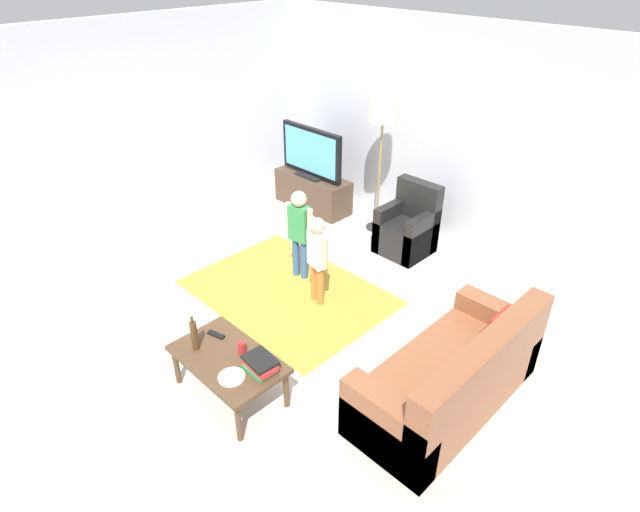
{
  "coord_description": "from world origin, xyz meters",
  "views": [
    {
      "loc": [
        3.22,
        -2.63,
        3.42
      ],
      "look_at": [
        0.0,
        0.6,
        0.65
      ],
      "focal_mm": 29.23,
      "sensor_mm": 36.0,
      "label": 1
    }
  ],
  "objects_px": {
    "tv": "(311,153)",
    "book_stack": "(260,365)",
    "bottle": "(194,335)",
    "child_near_tv": "(299,227)",
    "child_center": "(317,253)",
    "soda_can": "(242,348)",
    "floor_lamp": "(383,118)",
    "couch": "(456,381)",
    "armchair": "(409,229)",
    "plate": "(232,377)",
    "tv_stand": "(313,192)",
    "coffee_table": "(228,362)",
    "tv_remote": "(216,335)"
  },
  "relations": [
    {
      "from": "coffee_table",
      "to": "tv_remote",
      "type": "bearing_deg",
      "value": 161.57
    },
    {
      "from": "tv_stand",
      "to": "armchair",
      "type": "relative_size",
      "value": 1.33
    },
    {
      "from": "floor_lamp",
      "to": "child_center",
      "type": "distance_m",
      "value": 2.12
    },
    {
      "from": "bottle",
      "to": "child_near_tv",
      "type": "bearing_deg",
      "value": 109.8
    },
    {
      "from": "child_near_tv",
      "to": "book_stack",
      "type": "distance_m",
      "value": 2.06
    },
    {
      "from": "book_stack",
      "to": "bottle",
      "type": "distance_m",
      "value": 0.64
    },
    {
      "from": "bottle",
      "to": "tv_stand",
      "type": "bearing_deg",
      "value": 120.25
    },
    {
      "from": "floor_lamp",
      "to": "child_near_tv",
      "type": "height_order",
      "value": "floor_lamp"
    },
    {
      "from": "coffee_table",
      "to": "tv_remote",
      "type": "height_order",
      "value": "tv_remote"
    },
    {
      "from": "child_near_tv",
      "to": "coffee_table",
      "type": "distance_m",
      "value": 1.98
    },
    {
      "from": "child_center",
      "to": "soda_can",
      "type": "xyz_separation_m",
      "value": [
        0.49,
        -1.38,
        -0.14
      ]
    },
    {
      "from": "floor_lamp",
      "to": "soda_can",
      "type": "relative_size",
      "value": 14.83
    },
    {
      "from": "couch",
      "to": "bottle",
      "type": "xyz_separation_m",
      "value": [
        -1.73,
        -1.37,
        0.28
      ]
    },
    {
      "from": "couch",
      "to": "armchair",
      "type": "distance_m",
      "value": 2.63
    },
    {
      "from": "couch",
      "to": "plate",
      "type": "xyz_separation_m",
      "value": [
        -1.23,
        -1.37,
        0.14
      ]
    },
    {
      "from": "child_center",
      "to": "tv_remote",
      "type": "bearing_deg",
      "value": -84.32
    },
    {
      "from": "floor_lamp",
      "to": "child_near_tv",
      "type": "relative_size",
      "value": 1.63
    },
    {
      "from": "tv_remote",
      "to": "couch",
      "type": "bearing_deg",
      "value": 18.79
    },
    {
      "from": "floor_lamp",
      "to": "plate",
      "type": "distance_m",
      "value": 3.82
    },
    {
      "from": "couch",
      "to": "tv",
      "type": "bearing_deg",
      "value": 152.68
    },
    {
      "from": "armchair",
      "to": "soda_can",
      "type": "height_order",
      "value": "armchair"
    },
    {
      "from": "child_near_tv",
      "to": "soda_can",
      "type": "xyz_separation_m",
      "value": [
        0.99,
        -1.6,
        -0.18
      ]
    },
    {
      "from": "tv",
      "to": "soda_can",
      "type": "distance_m",
      "value": 3.76
    },
    {
      "from": "bottle",
      "to": "tv_remote",
      "type": "height_order",
      "value": "bottle"
    },
    {
      "from": "tv",
      "to": "coffee_table",
      "type": "xyz_separation_m",
      "value": [
        2.18,
        -3.12,
        -0.48
      ]
    },
    {
      "from": "couch",
      "to": "soda_can",
      "type": "xyz_separation_m",
      "value": [
        -1.4,
        -1.13,
        0.19
      ]
    },
    {
      "from": "armchair",
      "to": "plate",
      "type": "bearing_deg",
      "value": -78.87
    },
    {
      "from": "bottle",
      "to": "soda_can",
      "type": "relative_size",
      "value": 2.83
    },
    {
      "from": "tv",
      "to": "book_stack",
      "type": "xyz_separation_m",
      "value": [
        2.5,
        -3.02,
        -0.37
      ]
    },
    {
      "from": "tv",
      "to": "bottle",
      "type": "xyz_separation_m",
      "value": [
        1.9,
        -3.24,
        -0.28
      ]
    },
    {
      "from": "tv_stand",
      "to": "soda_can",
      "type": "distance_m",
      "value": 3.77
    },
    {
      "from": "book_stack",
      "to": "bottle",
      "type": "xyz_separation_m",
      "value": [
        -0.59,
        -0.22,
        0.09
      ]
    },
    {
      "from": "tv",
      "to": "book_stack",
      "type": "distance_m",
      "value": 3.94
    },
    {
      "from": "armchair",
      "to": "child_center",
      "type": "bearing_deg",
      "value": -90.92
    },
    {
      "from": "book_stack",
      "to": "tv_remote",
      "type": "relative_size",
      "value": 1.77
    },
    {
      "from": "floor_lamp",
      "to": "bottle",
      "type": "distance_m",
      "value": 3.64
    },
    {
      "from": "tv_stand",
      "to": "tv_remote",
      "type": "bearing_deg",
      "value": -58.25
    },
    {
      "from": "floor_lamp",
      "to": "bottle",
      "type": "height_order",
      "value": "floor_lamp"
    },
    {
      "from": "tv_stand",
      "to": "armchair",
      "type": "bearing_deg",
      "value": -1.28
    },
    {
      "from": "couch",
      "to": "tv_remote",
      "type": "xyz_separation_m",
      "value": [
        -1.75,
        -1.15,
        0.14
      ]
    },
    {
      "from": "tv",
      "to": "plate",
      "type": "bearing_deg",
      "value": -53.45
    },
    {
      "from": "tv",
      "to": "coffee_table",
      "type": "bearing_deg",
      "value": -55.04
    },
    {
      "from": "bottle",
      "to": "tv_remote",
      "type": "relative_size",
      "value": 2.0
    },
    {
      "from": "tv",
      "to": "armchair",
      "type": "bearing_deg",
      "value": -0.6
    },
    {
      "from": "tv",
      "to": "couch",
      "type": "bearing_deg",
      "value": -27.32
    },
    {
      "from": "child_near_tv",
      "to": "book_stack",
      "type": "relative_size",
      "value": 3.63
    },
    {
      "from": "couch",
      "to": "bottle",
      "type": "distance_m",
      "value": 2.22
    },
    {
      "from": "tv",
      "to": "armchair",
      "type": "xyz_separation_m",
      "value": [
        1.77,
        -0.02,
        -0.55
      ]
    },
    {
      "from": "couch",
      "to": "child_center",
      "type": "bearing_deg",
      "value": 172.22
    },
    {
      "from": "tv_stand",
      "to": "child_center",
      "type": "relative_size",
      "value": 1.17
    }
  ]
}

